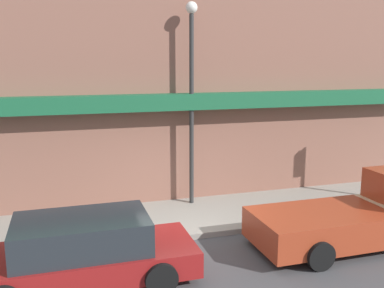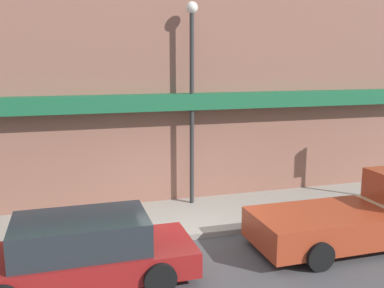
# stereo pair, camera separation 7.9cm
# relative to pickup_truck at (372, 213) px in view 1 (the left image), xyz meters

# --- Properties ---
(ground_plane) EXTENTS (80.00, 80.00, 0.00)m
(ground_plane) POSITION_rel_pickup_truck_xyz_m (-4.48, 1.45, -0.78)
(ground_plane) COLOR #424244
(sidewalk) EXTENTS (36.00, 3.00, 0.16)m
(sidewalk) POSITION_rel_pickup_truck_xyz_m (-4.48, 2.95, -0.70)
(sidewalk) COLOR gray
(sidewalk) RESTS_ON ground
(building) EXTENTS (19.80, 3.80, 9.91)m
(building) POSITION_rel_pickup_truck_xyz_m (-4.49, 5.93, 4.17)
(building) COLOR brown
(building) RESTS_ON ground
(pickup_truck) EXTENTS (5.65, 2.16, 1.77)m
(pickup_truck) POSITION_rel_pickup_truck_xyz_m (0.00, 0.00, 0.00)
(pickup_truck) COLOR beige
(pickup_truck) RESTS_ON ground
(parked_car) EXTENTS (4.76, 2.08, 1.46)m
(parked_car) POSITION_rel_pickup_truck_xyz_m (-7.30, 0.00, -0.06)
(parked_car) COLOR maroon
(parked_car) RESTS_ON ground
(fire_hydrant) EXTENTS (0.21, 0.21, 0.70)m
(fire_hydrant) POSITION_rel_pickup_truck_xyz_m (-7.78, 2.21, -0.27)
(fire_hydrant) COLOR yellow
(fire_hydrant) RESTS_ON sidewalk
(street_lamp) EXTENTS (0.36, 0.36, 6.26)m
(street_lamp) POSITION_rel_pickup_truck_xyz_m (-3.68, 3.97, 3.23)
(street_lamp) COLOR #2D2D2D
(street_lamp) RESTS_ON sidewalk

